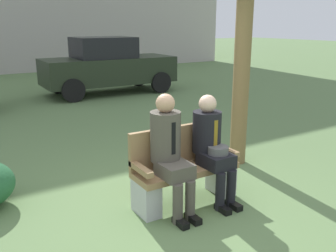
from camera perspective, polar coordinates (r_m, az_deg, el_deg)
The scene contains 5 objects.
ground_plane at distance 4.17m, azimuth 0.25°, elevation -14.19°, with size 80.00×80.00×0.00m, color #5C7948.
park_bench at distance 4.42m, azimuth 2.41°, elevation -6.80°, with size 1.26×0.44×0.90m.
seated_man_left at distance 4.07m, azimuth 0.23°, elevation -3.43°, with size 0.34×0.72×1.34m.
seated_man_right at distance 4.38m, azimuth 6.71°, elevation -2.65°, with size 0.34×0.72×1.27m.
parked_car_far at distance 11.46m, azimuth -9.22°, elevation 9.11°, with size 3.91×1.73×1.68m.
Camera 1 is at (-1.91, -3.08, 2.06)m, focal length 39.75 mm.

